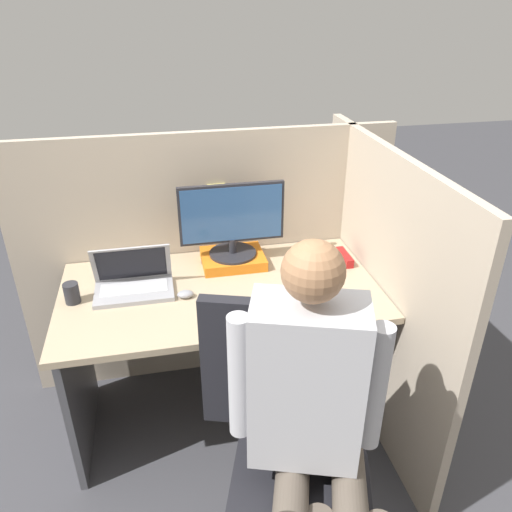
# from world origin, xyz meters

# --- Properties ---
(ground_plane) EXTENTS (12.00, 12.00, 0.00)m
(ground_plane) POSITION_xyz_m (0.00, 0.00, 0.00)
(ground_plane) COLOR #3D3D42
(cubicle_panel_back) EXTENTS (1.91, 0.05, 1.36)m
(cubicle_panel_back) POSITION_xyz_m (0.00, 0.78, 0.68)
(cubicle_panel_back) COLOR tan
(cubicle_panel_back) RESTS_ON ground
(cubicle_panel_right) EXTENTS (0.04, 1.41, 1.36)m
(cubicle_panel_right) POSITION_xyz_m (0.73, 0.30, 0.68)
(cubicle_panel_right) COLOR tan
(cubicle_panel_right) RESTS_ON ground
(desk) EXTENTS (1.41, 0.76, 0.75)m
(desk) POSITION_xyz_m (0.00, 0.38, 0.56)
(desk) COLOR tan
(desk) RESTS_ON ground
(paper_box) EXTENTS (0.30, 0.24, 0.05)m
(paper_box) POSITION_xyz_m (0.10, 0.60, 0.78)
(paper_box) COLOR orange
(paper_box) RESTS_ON desk
(monitor) EXTENTS (0.50, 0.23, 0.36)m
(monitor) POSITION_xyz_m (0.10, 0.60, 0.99)
(monitor) COLOR #232328
(monitor) RESTS_ON paper_box
(laptop) EXTENTS (0.34, 0.21, 0.21)m
(laptop) POSITION_xyz_m (-0.37, 0.44, 0.80)
(laptop) COLOR #99999E
(laptop) RESTS_ON desk
(mouse) EXTENTS (0.07, 0.05, 0.03)m
(mouse) POSITION_xyz_m (-0.16, 0.34, 0.77)
(mouse) COLOR gray
(mouse) RESTS_ON desk
(stapler) EXTENTS (0.04, 0.16, 0.04)m
(stapler) POSITION_xyz_m (0.64, 0.51, 0.78)
(stapler) COLOR #A31919
(stapler) RESTS_ON desk
(carrot_toy) EXTENTS (0.05, 0.15, 0.05)m
(carrot_toy) POSITION_xyz_m (-0.02, 0.18, 0.78)
(carrot_toy) COLOR orange
(carrot_toy) RESTS_ON desk
(office_chair) EXTENTS (0.59, 0.63, 1.03)m
(office_chair) POSITION_xyz_m (0.12, -0.32, 0.54)
(office_chair) COLOR black
(office_chair) RESTS_ON ground
(person) EXTENTS (0.46, 0.46, 1.36)m
(person) POSITION_xyz_m (0.17, -0.46, 0.79)
(person) COLOR brown
(person) RESTS_ON ground
(pen_cup) EXTENTS (0.06, 0.06, 0.09)m
(pen_cup) POSITION_xyz_m (-0.63, 0.40, 0.80)
(pen_cup) COLOR #28282D
(pen_cup) RESTS_ON desk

